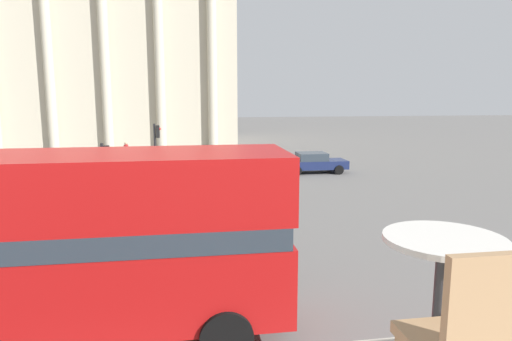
{
  "coord_description": "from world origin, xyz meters",
  "views": [
    {
      "loc": [
        -0.42,
        -2.35,
        5.17
      ],
      "look_at": [
        2.4,
        15.43,
        2.14
      ],
      "focal_mm": 32.0,
      "sensor_mm": 36.0,
      "label": 1
    }
  ],
  "objects": [
    {
      "name": "double_decker_bus",
      "position": [
        -3.48,
        6.98,
        2.24
      ],
      "size": [
        10.34,
        2.63,
        4.0
      ],
      "rotation": [
        0.0,
        0.0,
        0.07
      ],
      "color": "black",
      "rests_on": "ground_plane"
    },
    {
      "name": "traffic_light_near",
      "position": [
        2.36,
        9.88,
        2.28
      ],
      "size": [
        0.42,
        0.24,
        3.46
      ],
      "color": "black",
      "rests_on": "ground_plane"
    },
    {
      "name": "traffic_light_mid",
      "position": [
        -3.63,
        16.73,
        2.12
      ],
      "size": [
        0.42,
        0.24,
        3.2
      ],
      "color": "black",
      "rests_on": "ground_plane"
    },
    {
      "name": "car_navy",
      "position": [
        8.03,
        26.5,
        0.7
      ],
      "size": [
        4.2,
        1.93,
        1.35
      ],
      "rotation": [
        0.0,
        0.0,
        4.11
      ],
      "color": "black",
      "rests_on": "ground_plane"
    },
    {
      "name": "pedestrian_grey",
      "position": [
        4.89,
        26.36,
        0.92
      ],
      "size": [
        0.32,
        0.32,
        1.61
      ],
      "rotation": [
        0.0,
        0.0,
        0.93
      ],
      "color": "#282B33",
      "rests_on": "ground_plane"
    },
    {
      "name": "cafe_dining_table",
      "position": [
        0.85,
        -0.35,
        4.27
      ],
      "size": [
        0.6,
        0.6,
        0.73
      ],
      "color": "#2D2D30",
      "rests_on": "cafe_floor_slab"
    },
    {
      "name": "pedestrian_red",
      "position": [
        -4.63,
        31.89,
        1.0
      ],
      "size": [
        0.32,
        0.32,
        1.73
      ],
      "rotation": [
        0.0,
        0.0,
        1.37
      ],
      "color": "#282B33",
      "rests_on": "ground_plane"
    },
    {
      "name": "traffic_light_far",
      "position": [
        -1.98,
        23.96,
        2.31
      ],
      "size": [
        0.42,
        0.24,
        3.52
      ],
      "color": "black",
      "rests_on": "ground_plane"
    },
    {
      "name": "pedestrian_blue",
      "position": [
        2.34,
        18.21,
        1.0
      ],
      "size": [
        0.32,
        0.32,
        1.74
      ],
      "rotation": [
        0.0,
        0.0,
        1.5
      ],
      "color": "#282B33",
      "rests_on": "ground_plane"
    },
    {
      "name": "plaza_building_left",
      "position": [
        -7.36,
        48.58,
        11.72
      ],
      "size": [
        24.98,
        13.91,
        23.46
      ],
      "color": "beige",
      "rests_on": "ground_plane"
    }
  ]
}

